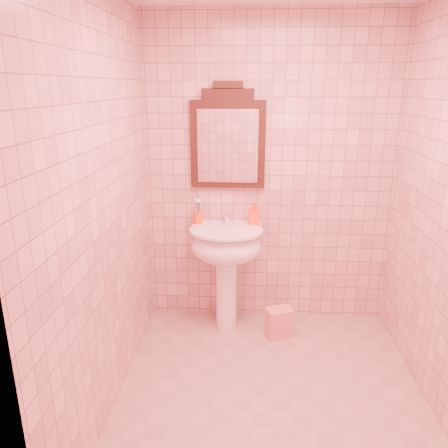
# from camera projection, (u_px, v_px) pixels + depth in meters

# --- Properties ---
(floor) EXTENTS (2.20, 2.20, 0.00)m
(floor) POSITION_uv_depth(u_px,v_px,m) (270.00, 397.00, 2.85)
(floor) COLOR tan
(floor) RESTS_ON ground
(back_wall) EXTENTS (2.00, 0.02, 2.50)m
(back_wall) POSITION_uv_depth(u_px,v_px,m) (269.00, 175.00, 3.52)
(back_wall) COLOR #E3AB9E
(back_wall) RESTS_ON floor
(pedestal_sink) EXTENTS (0.58, 0.58, 0.86)m
(pedestal_sink) POSITION_uv_depth(u_px,v_px,m) (226.00, 253.00, 3.50)
(pedestal_sink) COLOR white
(pedestal_sink) RESTS_ON floor
(faucet) EXTENTS (0.04, 0.16, 0.11)m
(faucet) POSITION_uv_depth(u_px,v_px,m) (227.00, 217.00, 3.55)
(faucet) COLOR white
(faucet) RESTS_ON pedestal_sink
(mirror) EXTENTS (0.59, 0.06, 0.82)m
(mirror) POSITION_uv_depth(u_px,v_px,m) (228.00, 140.00, 3.42)
(mirror) COLOR black
(mirror) RESTS_ON back_wall
(toothbrush_cup) EXTENTS (0.08, 0.08, 0.18)m
(toothbrush_cup) POSITION_uv_depth(u_px,v_px,m) (198.00, 217.00, 3.57)
(toothbrush_cup) COLOR #ED4E13
(toothbrush_cup) RESTS_ON pedestal_sink
(soap_dispenser) EXTENTS (0.09, 0.09, 0.19)m
(soap_dispenser) POSITION_uv_depth(u_px,v_px,m) (254.00, 213.00, 3.53)
(soap_dispenser) COLOR #FC4415
(soap_dispenser) RESTS_ON pedestal_sink
(towel) EXTENTS (0.23, 0.19, 0.24)m
(towel) POSITION_uv_depth(u_px,v_px,m) (279.00, 322.00, 3.51)
(towel) COLOR #DC8D81
(towel) RESTS_ON floor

